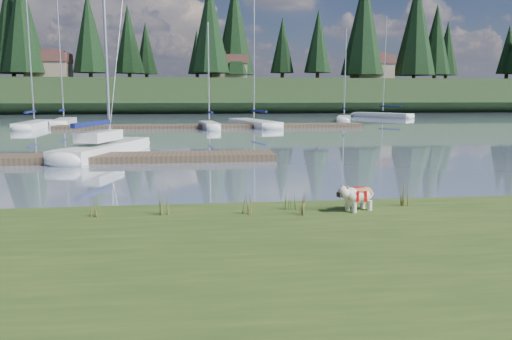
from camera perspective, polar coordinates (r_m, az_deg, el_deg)
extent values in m
plane|color=gray|center=(42.95, -7.67, 4.77)|extent=(200.00, 200.00, 0.00)
cube|color=#364A1A|center=(7.38, -11.05, -12.78)|extent=(60.00, 9.00, 0.35)
cube|color=#1E3017|center=(85.86, -7.37, 8.35)|extent=(200.00, 20.00, 5.00)
cylinder|color=silver|center=(10.87, 11.16, -4.23)|extent=(0.10, 0.10, 0.22)
cylinder|color=silver|center=(11.03, 10.41, -4.02)|extent=(0.10, 0.10, 0.22)
cylinder|color=silver|center=(11.15, 12.85, -3.95)|extent=(0.10, 0.10, 0.22)
cylinder|color=silver|center=(11.31, 12.10, -3.76)|extent=(0.10, 0.10, 0.22)
ellipsoid|color=silver|center=(11.05, 11.72, -2.82)|extent=(0.80, 0.61, 0.34)
ellipsoid|color=#A26B3C|center=(11.03, 11.73, -2.27)|extent=(0.59, 0.51, 0.12)
ellipsoid|color=silver|center=(10.75, 10.00, -2.50)|extent=(0.33, 0.34, 0.25)
cube|color=black|center=(10.68, 9.54, -2.79)|extent=(0.12, 0.15, 0.10)
cube|color=white|center=(24.51, -16.97, 2.11)|extent=(3.61, 7.34, 0.70)
ellipsoid|color=white|center=(27.75, -13.67, 2.97)|extent=(2.06, 2.32, 0.70)
cylinder|color=silver|center=(25.18, -16.91, 16.01)|extent=(0.14, 0.14, 10.86)
cube|color=#0E1551|center=(23.47, -18.27, 5.04)|extent=(1.12, 3.18, 0.20)
cube|color=white|center=(24.08, -17.48, 3.73)|extent=(1.84, 2.82, 0.45)
cube|color=#4C3D2C|center=(22.49, -18.56, 1.30)|extent=(16.00, 2.00, 0.30)
cube|color=#4C3D2C|center=(42.96, -5.00, 5.01)|extent=(26.00, 2.20, 0.30)
cube|color=white|center=(46.52, -23.98, 4.67)|extent=(1.84, 7.29, 0.70)
ellipsoid|color=white|center=(50.02, -22.88, 4.96)|extent=(1.63, 2.02, 0.70)
cylinder|color=silver|center=(46.58, -24.44, 12.13)|extent=(0.12, 0.12, 10.98)
cube|color=#0E1551|center=(45.52, -24.40, 6.06)|extent=(0.28, 2.89, 0.20)
cube|color=white|center=(50.47, -21.09, 5.09)|extent=(2.24, 6.85, 0.70)
ellipsoid|color=white|center=(53.80, -20.60, 5.30)|extent=(1.66, 1.98, 0.70)
cylinder|color=silver|center=(50.50, -21.45, 11.70)|extent=(0.12, 0.12, 10.51)
cube|color=#0E1551|center=(49.52, -21.31, 6.39)|extent=(0.49, 2.68, 0.20)
cube|color=white|center=(41.66, -5.35, 4.99)|extent=(1.68, 5.05, 0.70)
ellipsoid|color=white|center=(44.11, -5.81, 5.19)|extent=(1.23, 1.47, 0.70)
cylinder|color=silver|center=(41.62, -5.44, 11.16)|extent=(0.12, 0.12, 7.80)
cube|color=#0E1551|center=(40.94, -5.24, 6.58)|extent=(0.42, 1.98, 0.20)
cube|color=white|center=(44.71, -0.22, 5.28)|extent=(4.01, 8.62, 0.70)
ellipsoid|color=white|center=(48.64, -2.05, 5.55)|extent=(2.36, 2.69, 0.70)
cylinder|color=silver|center=(44.85, -0.23, 14.30)|extent=(0.12, 0.12, 12.93)
cube|color=#0E1551|center=(43.59, 0.34, 6.74)|extent=(1.05, 3.28, 0.20)
cube|color=white|center=(53.60, 10.02, 5.71)|extent=(3.00, 5.82, 0.70)
ellipsoid|color=white|center=(56.45, 10.09, 5.85)|extent=(1.66, 1.86, 0.70)
cylinder|color=silver|center=(53.59, 10.16, 11.03)|extent=(0.12, 0.12, 8.79)
cube|color=#0E1551|center=(52.78, 10.04, 6.95)|extent=(0.89, 2.22, 0.20)
cube|color=white|center=(64.18, 14.28, 6.04)|extent=(5.77, 7.26, 0.70)
ellipsoid|color=white|center=(66.40, 11.55, 6.21)|extent=(2.55, 2.66, 0.70)
cylinder|color=silver|center=(64.23, 14.50, 11.63)|extent=(0.12, 0.12, 11.38)
cube|color=#0E1551|center=(63.57, 15.11, 7.05)|extent=(1.89, 2.61, 0.20)
cone|color=#475B23|center=(10.66, -10.80, -3.28)|extent=(0.03, 0.03, 0.65)
cone|color=brown|center=(10.60, -10.22, -3.70)|extent=(0.03, 0.03, 0.52)
cone|color=#475B23|center=(10.68, -10.47, -3.07)|extent=(0.03, 0.03, 0.72)
cone|color=brown|center=(10.64, -10.04, -3.82)|extent=(0.03, 0.03, 0.46)
cone|color=#475B23|center=(10.59, -10.71, -3.54)|extent=(0.03, 0.03, 0.59)
cone|color=#475B23|center=(10.50, -1.47, -3.76)|extent=(0.03, 0.03, 0.49)
cone|color=brown|center=(10.45, -0.83, -4.09)|extent=(0.03, 0.03, 0.39)
cone|color=#475B23|center=(10.53, -1.16, -3.59)|extent=(0.03, 0.03, 0.54)
cone|color=brown|center=(10.50, -0.69, -4.17)|extent=(0.03, 0.03, 0.34)
cone|color=#475B23|center=(10.43, -1.32, -3.99)|extent=(0.03, 0.03, 0.44)
cone|color=#475B23|center=(10.50, 5.35, -3.62)|extent=(0.03, 0.03, 0.55)
cone|color=brown|center=(10.47, 6.02, -3.98)|extent=(0.03, 0.03, 0.44)
cone|color=#475B23|center=(10.53, 5.64, -3.43)|extent=(0.03, 0.03, 0.61)
cone|color=brown|center=(10.52, 6.12, -4.07)|extent=(0.03, 0.03, 0.39)
cone|color=#475B23|center=(10.43, 5.55, -3.86)|extent=(0.03, 0.03, 0.50)
cone|color=#475B23|center=(10.88, -18.14, -3.79)|extent=(0.03, 0.03, 0.48)
cone|color=brown|center=(10.80, -17.63, -4.11)|extent=(0.03, 0.03, 0.38)
cone|color=#475B23|center=(10.90, -17.81, -3.63)|extent=(0.03, 0.03, 0.52)
cone|color=brown|center=(10.84, -17.43, -4.19)|extent=(0.03, 0.03, 0.33)
cone|color=#475B23|center=(10.81, -18.12, -4.00)|extent=(0.03, 0.03, 0.43)
cone|color=#475B23|center=(10.95, 3.57, -3.37)|extent=(0.03, 0.03, 0.45)
cone|color=brown|center=(10.92, 4.20, -3.66)|extent=(0.03, 0.03, 0.36)
cone|color=#475B23|center=(10.99, 3.85, -3.21)|extent=(0.03, 0.03, 0.49)
cone|color=brown|center=(10.97, 4.32, -3.72)|extent=(0.03, 0.03, 0.31)
cone|color=#475B23|center=(10.89, 3.75, -3.57)|extent=(0.03, 0.03, 0.40)
cone|color=#475B23|center=(11.78, 16.13, -2.32)|extent=(0.03, 0.03, 0.66)
cone|color=brown|center=(11.77, 16.74, -2.68)|extent=(0.03, 0.03, 0.53)
cone|color=#475B23|center=(11.82, 16.35, -2.13)|extent=(0.03, 0.03, 0.72)
cone|color=brown|center=(11.82, 16.79, -2.80)|extent=(0.03, 0.03, 0.46)
cone|color=#475B23|center=(11.72, 16.37, -2.55)|extent=(0.03, 0.03, 0.59)
cube|color=#33281C|center=(11.61, -9.51, -5.34)|extent=(60.00, 0.50, 0.14)
cylinder|color=#382619|center=(84.85, -24.84, 9.93)|extent=(0.60, 0.60, 1.80)
cone|color=black|center=(85.47, -25.17, 15.05)|extent=(6.60, 6.60, 15.00)
cylinder|color=#382619|center=(85.56, -14.24, 10.43)|extent=(0.60, 0.60, 1.80)
cone|color=black|center=(85.97, -14.39, 14.33)|extent=(4.84, 4.84, 11.00)
cylinder|color=#382619|center=(78.95, -5.23, 10.83)|extent=(0.60, 0.60, 1.80)
cone|color=black|center=(79.55, -5.31, 16.02)|extent=(6.16, 6.16, 14.00)
cylinder|color=#382619|center=(84.16, 3.02, 10.72)|extent=(0.60, 0.60, 1.80)
cone|color=black|center=(84.48, 3.05, 14.07)|extent=(3.96, 3.96, 9.00)
cylinder|color=#382619|center=(85.44, 12.03, 10.51)|extent=(0.60, 0.60, 1.80)
cone|color=black|center=(86.11, 12.20, 15.90)|extent=(7.04, 7.04, 16.00)
cylinder|color=#382619|center=(93.58, 19.68, 10.02)|extent=(0.60, 0.60, 1.80)
cone|color=black|center=(94.00, 19.88, 13.86)|extent=(5.28, 5.28, 12.00)
cube|color=gray|center=(85.94, -22.52, 10.37)|extent=(6.00, 5.00, 2.80)
cube|color=brown|center=(86.05, -22.60, 11.77)|extent=(6.30, 5.30, 1.40)
cube|color=brown|center=(86.11, -22.63, 12.30)|extent=(4.20, 3.60, 0.70)
cube|color=gray|center=(84.10, -3.26, 11.06)|extent=(6.00, 5.00, 2.80)
cube|color=brown|center=(84.22, -3.27, 12.48)|extent=(6.30, 5.30, 1.40)
cube|color=brown|center=(84.28, -3.28, 13.03)|extent=(4.20, 3.60, 0.70)
cube|color=gray|center=(87.06, 13.09, 10.77)|extent=(6.00, 5.00, 2.80)
cube|color=brown|center=(87.17, 13.14, 12.15)|extent=(6.30, 5.30, 1.40)
cube|color=brown|center=(87.23, 13.16, 12.67)|extent=(4.20, 3.60, 0.70)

